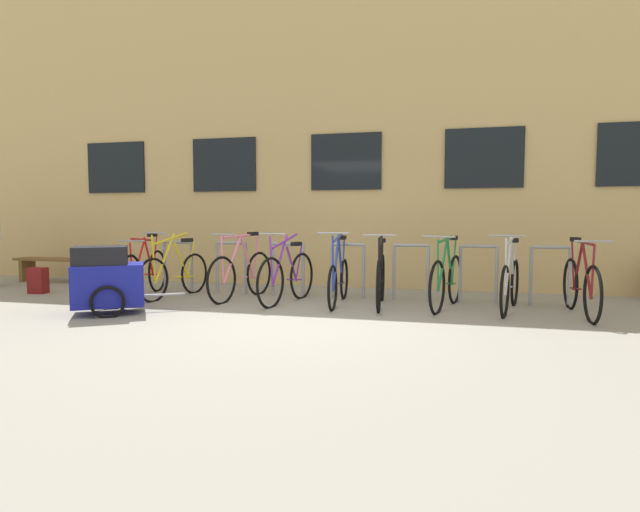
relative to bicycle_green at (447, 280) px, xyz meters
The scene contains 15 objects.
ground_plane 2.34m from the bicycle_green, 143.23° to the right, with size 42.00×42.00×0.00m, color gray.
storefront_building 6.14m from the bicycle_green, 109.38° to the left, with size 28.00×6.88×6.05m.
bike_rack 1.64m from the bicycle_green, 161.34° to the left, with size 6.57×0.05×0.89m.
bicycle_green is the anchor object (origin of this frame).
bicycle_yellow 4.29m from the bicycle_green, behind, with size 0.45×1.71×1.09m.
bicycle_pink 3.17m from the bicycle_green, behind, with size 0.49×1.78×1.07m.
bicycle_purple 2.35m from the bicycle_green, behind, with size 0.49×1.69×1.09m.
bicycle_blue 1.57m from the bicycle_green, behind, with size 0.44×1.73×1.11m.
bicycle_maroon 1.73m from the bicycle_green, ahead, with size 0.44×1.80×1.04m.
bicycle_silver 0.86m from the bicycle_green, ahead, with size 0.53×1.73×1.09m.
bicycle_black 0.94m from the bicycle_green, behind, with size 0.44×1.77×1.08m.
bicycle_red 4.86m from the bicycle_green, behind, with size 0.45×1.75×1.04m.
bike_trailer 4.69m from the bicycle_green, 160.36° to the right, with size 1.38×1.06×0.93m.
wooden_bench 7.71m from the bicycle_green, behind, with size 1.65×0.40×0.48m.
backpack 6.77m from the bicycle_green, behind, with size 0.28×0.20×0.44m, color maroon.
Camera 1 is at (1.94, -6.26, 1.31)m, focal length 29.43 mm.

